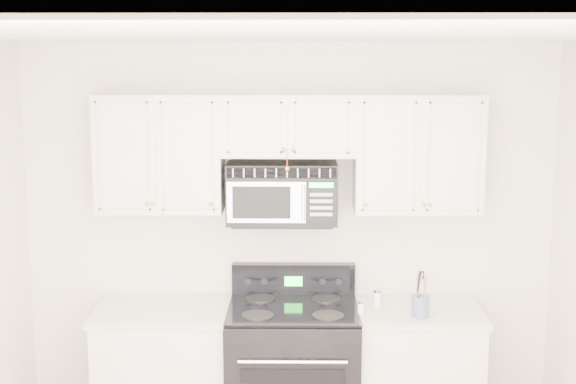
{
  "coord_description": "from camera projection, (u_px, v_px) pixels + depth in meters",
  "views": [
    {
      "loc": [
        0.06,
        -3.48,
        2.51
      ],
      "look_at": [
        0.0,
        1.3,
        1.69
      ],
      "focal_mm": 50.0,
      "sensor_mm": 36.0,
      "label": 1
    }
  ],
  "objects": [
    {
      "name": "shaker_salt",
      "position": [
        361.0,
        308.0,
        4.95
      ],
      "size": [
        0.04,
        0.04,
        0.09
      ],
      "color": "white",
      "rests_on": "base_cabinet_right"
    },
    {
      "name": "microwave",
      "position": [
        282.0,
        193.0,
        5.13
      ],
      "size": [
        0.7,
        0.4,
        0.39
      ],
      "color": "black",
      "rests_on": "ground"
    },
    {
      "name": "range",
      "position": [
        293.0,
        374.0,
        5.16
      ],
      "size": [
        0.82,
        0.74,
        1.14
      ],
      "color": "black",
      "rests_on": "ground"
    },
    {
      "name": "base_cabinet_left",
      "position": [
        166.0,
        380.0,
        5.21
      ],
      "size": [
        0.86,
        0.65,
        0.92
      ],
      "color": "silver",
      "rests_on": "ground"
    },
    {
      "name": "room",
      "position": [
        284.0,
        326.0,
        3.64
      ],
      "size": [
        3.51,
        3.51,
        2.61
      ],
      "color": "#997555",
      "rests_on": "ground"
    },
    {
      "name": "base_cabinet_right",
      "position": [
        412.0,
        381.0,
        5.19
      ],
      "size": [
        0.86,
        0.65,
        0.92
      ],
      "color": "silver",
      "rests_on": "ground"
    },
    {
      "name": "shaker_pepper",
      "position": [
        377.0,
        298.0,
        5.13
      ],
      "size": [
        0.05,
        0.05,
        0.11
      ],
      "color": "white",
      "rests_on": "base_cabinet_right"
    },
    {
      "name": "utensil_crock",
      "position": [
        420.0,
        305.0,
        4.92
      ],
      "size": [
        0.11,
        0.11,
        0.29
      ],
      "color": "#4A586D",
      "rests_on": "base_cabinet_right"
    },
    {
      "name": "upper_cabinets",
      "position": [
        289.0,
        147.0,
        5.09
      ],
      "size": [
        2.44,
        0.37,
        0.75
      ],
      "color": "silver",
      "rests_on": "ground"
    }
  ]
}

